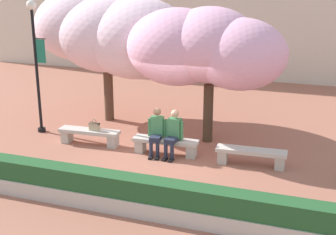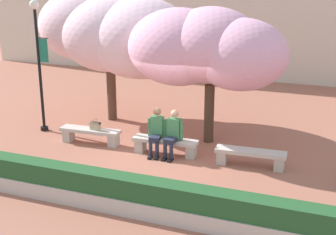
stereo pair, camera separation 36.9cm
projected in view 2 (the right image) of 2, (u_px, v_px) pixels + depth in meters
ground_plane at (165, 154)px, 12.85m from camera, size 100.00×100.00×0.00m
stone_bench_west_end at (90, 134)px, 13.57m from camera, size 1.82×0.52×0.45m
stone_bench_near_west at (165, 144)px, 12.76m from camera, size 1.82×0.52×0.45m
stone_bench_center at (250, 156)px, 11.95m from camera, size 1.82×0.52×0.45m
person_seated_left at (156, 130)px, 12.68m from camera, size 0.50×0.72×1.29m
person_seated_right at (173, 132)px, 12.51m from camera, size 0.51×0.70×1.29m
handbag at (95, 125)px, 13.43m from camera, size 0.30×0.15×0.34m
cherry_tree_main at (207, 48)px, 12.91m from camera, size 4.53×3.01×3.91m
cherry_tree_secondary at (115, 33)px, 15.13m from camera, size 5.39×3.53×4.27m
lamp_post_with_banner at (39, 55)px, 14.08m from camera, size 0.54×0.28×4.02m
planter_hedge_foreground at (108, 191)px, 9.81m from camera, size 10.80×0.50×0.80m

